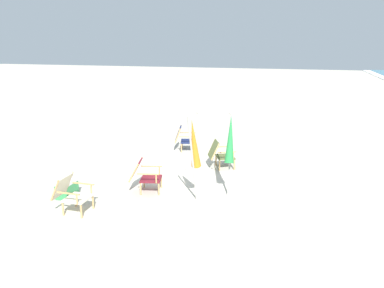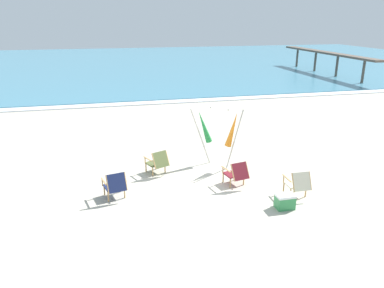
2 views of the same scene
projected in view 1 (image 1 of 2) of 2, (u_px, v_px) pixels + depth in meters
name	position (u px, v px, depth m)	size (l,w,h in m)	color
ground_plane	(169.00, 171.00, 10.47)	(80.00, 80.00, 0.00)	#B7AF9E
beach_chair_back_right	(71.00, 193.00, 7.94)	(0.61, 0.74, 0.80)	beige
beach_chair_mid_center	(184.00, 138.00, 12.36)	(0.72, 0.80, 0.82)	#19234C
beach_chair_back_left	(144.00, 175.00, 9.01)	(0.71, 0.85, 0.79)	maroon
beach_chair_far_center	(220.00, 153.00, 10.68)	(0.81, 0.88, 0.80)	#515B33
umbrella_furled_orange	(194.00, 144.00, 8.16)	(0.61, 0.28, 2.07)	#B7B2A8
umbrella_furled_green	(230.00, 139.00, 8.74)	(0.80, 0.27, 2.02)	#B7B2A8
cooler_box	(67.00, 189.00, 8.74)	(0.49, 0.35, 0.40)	#338C4C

